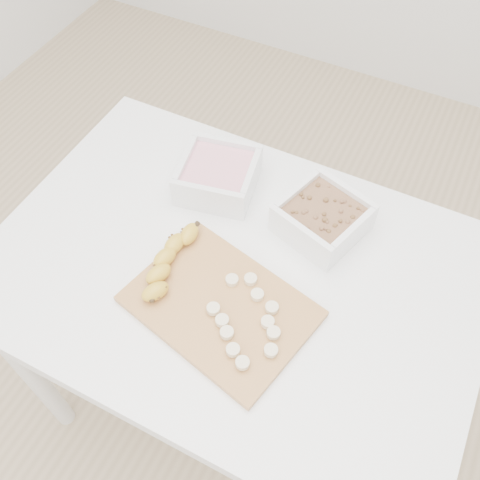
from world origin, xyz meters
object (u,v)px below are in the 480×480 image
at_px(table, 234,292).
at_px(bowl_granola, 323,218).
at_px(cutting_board, 220,306).
at_px(banana, 169,262).
at_px(bowl_yogurt, 218,175).

bearing_deg(table, bowl_granola, 55.06).
height_order(table, bowl_granola, bowl_granola).
relative_size(bowl_granola, cutting_board, 0.60).
distance_m(cutting_board, banana, 0.14).
height_order(table, banana, banana).
bearing_deg(bowl_granola, table, -124.94).
bearing_deg(banana, bowl_yogurt, 102.11).
bearing_deg(cutting_board, bowl_granola, 69.19).
bearing_deg(bowl_yogurt, banana, -85.44).
xyz_separation_m(table, bowl_granola, (0.12, 0.17, 0.13)).
distance_m(bowl_yogurt, bowl_granola, 0.25).
distance_m(table, cutting_board, 0.14).
bearing_deg(cutting_board, bowl_yogurt, 118.65).
xyz_separation_m(bowl_yogurt, bowl_granola, (0.25, -0.01, -0.00)).
bearing_deg(bowl_yogurt, bowl_granola, -1.83).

